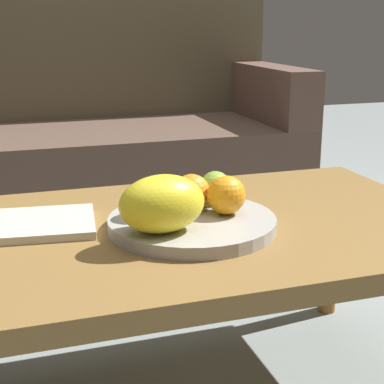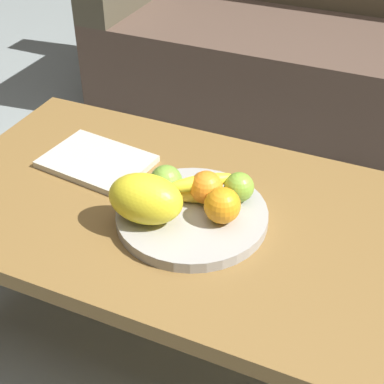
% 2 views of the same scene
% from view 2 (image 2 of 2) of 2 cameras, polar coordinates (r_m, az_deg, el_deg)
% --- Properties ---
extents(ground_plane, '(8.00, 8.00, 0.00)m').
position_cam_2_polar(ground_plane, '(1.54, -0.58, -13.78)').
color(ground_plane, gray).
extents(coffee_table, '(1.15, 0.65, 0.41)m').
position_cam_2_polar(coffee_table, '(1.27, -0.69, -3.16)').
color(coffee_table, brown).
rests_on(coffee_table, ground_plane).
extents(couch, '(1.70, 0.70, 0.90)m').
position_cam_2_polar(couch, '(2.37, 12.20, 14.16)').
color(couch, '#4F3C31').
rests_on(couch, ground_plane).
extents(fruit_bowl, '(0.32, 0.32, 0.03)m').
position_cam_2_polar(fruit_bowl, '(1.21, 0.00, -2.38)').
color(fruit_bowl, '#9F9D98').
rests_on(fruit_bowl, coffee_table).
extents(melon_large_front, '(0.17, 0.12, 0.10)m').
position_cam_2_polar(melon_large_front, '(1.15, -4.71, -0.69)').
color(melon_large_front, yellow).
rests_on(melon_large_front, fruit_bowl).
extents(orange_front, '(0.07, 0.07, 0.07)m').
position_cam_2_polar(orange_front, '(1.20, 1.44, 0.47)').
color(orange_front, orange).
rests_on(orange_front, fruit_bowl).
extents(orange_left, '(0.08, 0.08, 0.08)m').
position_cam_2_polar(orange_left, '(1.15, 3.08, -1.36)').
color(orange_left, orange).
rests_on(orange_left, fruit_bowl).
extents(apple_front, '(0.07, 0.07, 0.07)m').
position_cam_2_polar(apple_front, '(1.22, -2.70, 1.04)').
color(apple_front, olive).
rests_on(apple_front, fruit_bowl).
extents(apple_left, '(0.07, 0.07, 0.07)m').
position_cam_2_polar(apple_left, '(1.21, 4.77, 0.49)').
color(apple_left, '#78A832').
rests_on(apple_left, fruit_bowl).
extents(banana_bunch, '(0.16, 0.12, 0.06)m').
position_cam_2_polar(banana_bunch, '(1.21, 0.25, 0.21)').
color(banana_bunch, yellow).
rests_on(banana_bunch, fruit_bowl).
extents(magazine, '(0.27, 0.21, 0.02)m').
position_cam_2_polar(magazine, '(1.40, -9.58, 3.05)').
color(magazine, beige).
rests_on(magazine, coffee_table).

